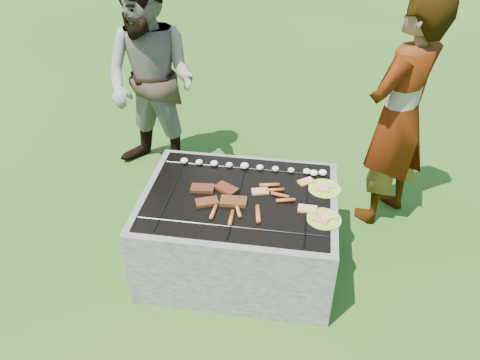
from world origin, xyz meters
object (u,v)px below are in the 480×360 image
object	(u,v)px
fire_pit	(239,232)
cook	(399,117)
bystander	(151,83)
plate_far	(324,189)
plate_near	(324,219)

from	to	relation	value
fire_pit	cook	size ratio (longest dim) A/B	0.73
bystander	fire_pit	bearing A→B (deg)	-32.55
fire_pit	plate_far	size ratio (longest dim) A/B	4.69
cook	bystander	xyz separation A→B (m)	(-1.98, 0.35, -0.02)
plate_far	plate_near	xyz separation A→B (m)	(0.00, -0.32, 0.00)
plate_far	bystander	size ratio (longest dim) A/B	0.16
plate_near	cook	xyz separation A→B (m)	(0.50, 0.90, 0.29)
cook	plate_near	bearing A→B (deg)	12.67
plate_far	bystander	distance (m)	1.77
cook	bystander	distance (m)	2.01
plate_near	bystander	distance (m)	1.95
plate_far	fire_pit	bearing A→B (deg)	-164.01
plate_far	cook	world-z (taller)	cook
fire_pit	plate_near	xyz separation A→B (m)	(0.56, -0.16, 0.33)
plate_near	cook	size ratio (longest dim) A/B	0.13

